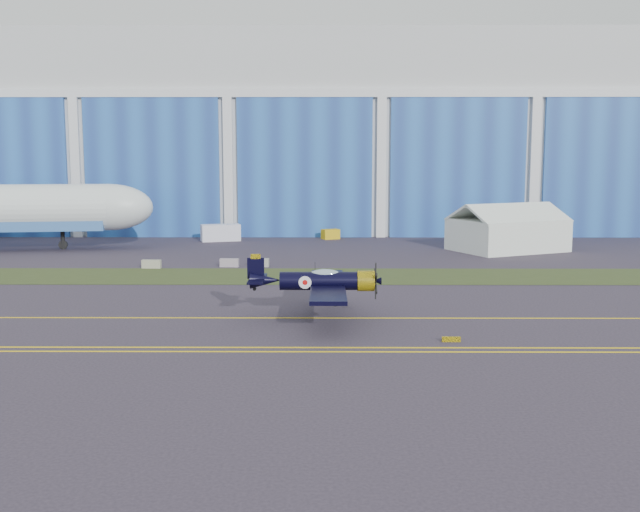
{
  "coord_description": "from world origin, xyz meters",
  "views": [
    {
      "loc": [
        13.82,
        -58.97,
        12.0
      ],
      "look_at": [
        13.46,
        3.64,
        3.44
      ],
      "focal_mm": 42.0,
      "sensor_mm": 36.0,
      "label": 1
    }
  ],
  "objects_px": {
    "tent": "(508,227)",
    "tug": "(330,234)",
    "warbird": "(319,281)",
    "shipping_container": "(221,233)"
  },
  "relations": [
    {
      "from": "warbird",
      "to": "shipping_container",
      "type": "xyz_separation_m",
      "value": [
        -14.05,
        49.58,
        -1.69
      ]
    },
    {
      "from": "shipping_container",
      "to": "tug",
      "type": "height_order",
      "value": "shipping_container"
    },
    {
      "from": "tent",
      "to": "shipping_container",
      "type": "bearing_deg",
      "value": 139.91
    },
    {
      "from": "warbird",
      "to": "tug",
      "type": "bearing_deg",
      "value": 88.51
    },
    {
      "from": "warbird",
      "to": "shipping_container",
      "type": "height_order",
      "value": "warbird"
    },
    {
      "from": "warbird",
      "to": "tent",
      "type": "height_order",
      "value": "tent"
    },
    {
      "from": "shipping_container",
      "to": "tug",
      "type": "distance_m",
      "value": 15.51
    },
    {
      "from": "warbird",
      "to": "shipping_container",
      "type": "relative_size",
      "value": 2.47
    },
    {
      "from": "warbird",
      "to": "tent",
      "type": "relative_size",
      "value": 0.84
    },
    {
      "from": "tent",
      "to": "tug",
      "type": "relative_size",
      "value": 6.58
    }
  ]
}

